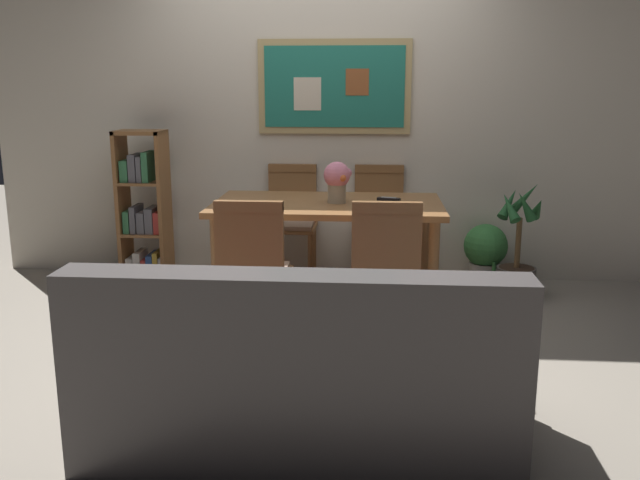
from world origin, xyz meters
TOP-DOWN VIEW (x-y plane):
  - ground_plane at (0.00, 0.00)m, footprint 12.00×12.00m
  - wall_back_with_painting at (0.00, 1.42)m, footprint 5.20×0.14m
  - dining_table at (0.13, 0.50)m, footprint 1.52×0.90m
  - dining_chair_near_left at (-0.24, -0.28)m, footprint 0.40×0.41m
  - dining_chair_near_right at (0.51, -0.25)m, footprint 0.40×0.41m
  - dining_chair_far_right at (0.48, 1.24)m, footprint 0.40×0.41m
  - dining_chair_far_left at (-0.20, 1.24)m, footprint 0.40×0.41m
  - leather_couch at (0.13, -1.30)m, footprint 1.80×0.84m
  - bookshelf at (-1.33, 1.07)m, footprint 0.36×0.28m
  - potted_ivy at (1.30, 1.18)m, footprint 0.33×0.33m
  - potted_palm at (1.49, 0.90)m, footprint 0.34×0.34m
  - flower_vase at (0.19, 0.49)m, footprint 0.19×0.18m
  - tv_remote at (0.54, 0.59)m, footprint 0.16×0.09m

SIDE VIEW (x-z plane):
  - ground_plane at x=0.00m, z-range 0.00..0.00m
  - potted_ivy at x=1.30m, z-range 0.01..0.52m
  - potted_palm at x=1.49m, z-range -0.14..0.71m
  - leather_couch at x=0.13m, z-range -0.11..0.73m
  - bookshelf at x=-1.33m, z-range -0.07..1.12m
  - dining_chair_near_left at x=-0.24m, z-range 0.08..0.99m
  - dining_chair_near_right at x=0.51m, z-range 0.08..0.99m
  - dining_chair_far_right at x=0.48m, z-range 0.08..0.99m
  - dining_chair_far_left at x=-0.20m, z-range 0.08..0.99m
  - dining_table at x=0.13m, z-range 0.28..1.04m
  - tv_remote at x=0.54m, z-range 0.75..0.78m
  - flower_vase at x=0.19m, z-range 0.78..1.05m
  - wall_back_with_painting at x=0.00m, z-range 0.00..2.60m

